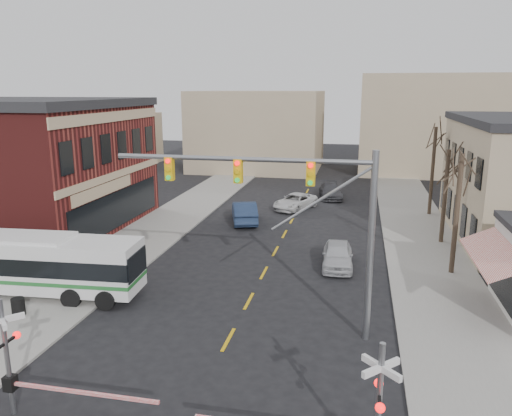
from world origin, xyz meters
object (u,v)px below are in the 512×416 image
at_px(car_d, 331,191).
at_px(rr_crossing_east, 362,411).
at_px(traffic_signal_mast, 299,202).
at_px(trash_bin, 18,307).
at_px(car_a, 338,255).
at_px(pedestrian_near, 72,287).
at_px(car_b, 244,212).
at_px(rr_crossing_west, 19,360).
at_px(car_c, 295,202).
at_px(pedestrian_far, 70,260).
at_px(transit_bus, 27,263).

bearing_deg(car_d, rr_crossing_east, -94.76).
relative_size(traffic_signal_mast, trash_bin, 13.34).
relative_size(car_a, pedestrian_near, 2.78).
bearing_deg(traffic_signal_mast, rr_crossing_east, -70.90).
bearing_deg(car_b, rr_crossing_east, 92.98).
height_order(rr_crossing_west, car_c, rr_crossing_west).
bearing_deg(car_b, rr_crossing_west, 69.60).
xyz_separation_m(car_d, pedestrian_near, (-10.86, -27.20, 0.21)).
xyz_separation_m(rr_crossing_west, car_c, (4.94, 30.00, -1.30)).
bearing_deg(rr_crossing_west, trash_bin, 127.84).
relative_size(trash_bin, pedestrian_far, 0.51).
distance_m(rr_crossing_west, car_d, 36.05).
height_order(transit_bus, car_d, transit_bus).
height_order(rr_crossing_east, car_b, rr_crossing_east).
relative_size(rr_crossing_west, car_c, 1.16).
xyz_separation_m(rr_crossing_east, car_c, (-5.68, 30.40, -1.30)).
height_order(traffic_signal_mast, rr_crossing_west, traffic_signal_mast).
height_order(trash_bin, car_a, car_a).
height_order(trash_bin, pedestrian_far, pedestrian_far).
distance_m(rr_crossing_east, pedestrian_near, 16.17).
distance_m(car_a, car_c, 14.66).
bearing_deg(car_d, traffic_signal_mast, -99.02).
relative_size(rr_crossing_east, trash_bin, 6.84).
bearing_deg(car_a, car_d, 92.30).
relative_size(pedestrian_near, pedestrian_far, 0.97).
distance_m(transit_bus, rr_crossing_east, 18.95).
xyz_separation_m(car_c, pedestrian_near, (-8.10, -22.00, 0.23)).
relative_size(transit_bus, traffic_signal_mast, 1.08).
distance_m(transit_bus, car_d, 29.85).
distance_m(pedestrian_near, pedestrian_far, 4.22).
xyz_separation_m(traffic_signal_mast, car_a, (1.36, 8.56, -5.05)).
relative_size(rr_crossing_east, car_a, 1.29).
bearing_deg(car_b, pedestrian_far, 45.29).
distance_m(traffic_signal_mast, trash_bin, 13.83).
height_order(rr_crossing_east, car_d, rr_crossing_east).
distance_m(car_a, pedestrian_far, 15.38).
relative_size(car_d, pedestrian_near, 3.05).
bearing_deg(car_b, car_c, -139.58).
height_order(rr_crossing_east, trash_bin, rr_crossing_east).
relative_size(rr_crossing_west, pedestrian_far, 3.48).
distance_m(rr_crossing_west, pedestrian_near, 8.66).
bearing_deg(rr_crossing_west, pedestrian_far, 115.33).
relative_size(car_a, car_d, 0.91).
distance_m(rr_crossing_west, car_c, 30.43).
bearing_deg(pedestrian_far, car_d, 4.38).
relative_size(rr_crossing_east, pedestrian_far, 3.48).
height_order(traffic_signal_mast, rr_crossing_east, traffic_signal_mast).
xyz_separation_m(trash_bin, car_c, (9.77, 23.78, 0.14)).
bearing_deg(rr_crossing_east, car_d, 94.68).
distance_m(traffic_signal_mast, pedestrian_near, 12.11).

